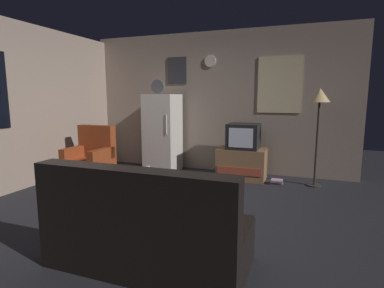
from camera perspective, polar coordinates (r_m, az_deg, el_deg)
The scene contains 14 objects.
ground_plane at distance 4.00m, azimuth -5.55°, elevation -12.52°, with size 12.00×12.00×0.00m, color #232328.
wall_with_art at distance 6.02m, azimuth 4.57°, elevation 7.80°, with size 5.20×0.12×2.68m.
wall_left_with_window at distance 5.36m, azimuth -31.33°, elevation 5.94°, with size 0.12×5.20×2.60m.
fridge at distance 5.97m, azimuth -5.51°, elevation 2.08°, with size 0.60×0.62×1.77m.
tv_stand at distance 5.52m, azimuth 9.30°, elevation -3.62°, with size 0.84×0.53×0.55m.
crt_tv at distance 5.43m, azimuth 9.61°, elevation 1.46°, with size 0.54×0.51×0.44m.
standing_lamp at distance 5.26m, azimuth 22.73°, elevation 7.12°, with size 0.32×0.32×1.59m.
coffee_table at distance 4.23m, azimuth -9.62°, elevation -8.39°, with size 0.72×0.72×0.42m.
wine_glass at distance 3.99m, azimuth -8.23°, elevation -5.16°, with size 0.05×0.05×0.15m, color silver.
mug_ceramic_white at distance 4.09m, azimuth -12.85°, elevation -5.38°, with size 0.08×0.08×0.09m, color silver.
remote_control at distance 4.09m, azimuth -7.41°, elevation -5.72°, with size 0.15×0.04×0.02m, color black.
armchair at distance 5.52m, azimuth -18.48°, elevation -3.29°, with size 0.68×0.68×0.96m.
couch at distance 2.74m, azimuth -8.51°, elevation -15.98°, with size 1.70×0.80×0.92m.
book_stack at distance 5.33m, azimuth 15.58°, elevation -6.86°, with size 0.21×0.16×0.08m.
Camera 1 is at (1.64, -3.35, 1.46)m, focal length 28.50 mm.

